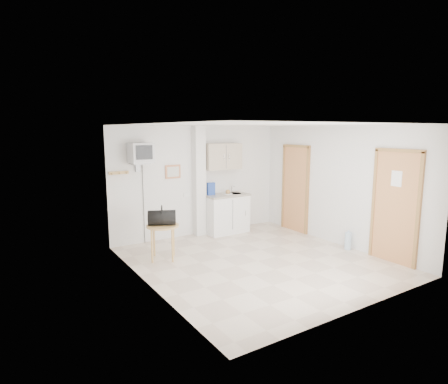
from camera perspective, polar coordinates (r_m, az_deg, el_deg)
ground at (r=7.09m, az=5.13°, el=-10.44°), size 4.50×4.50×0.00m
room_envelope at (r=6.94m, az=6.44°, el=2.19°), size 4.24×4.54×2.55m
kitchenette at (r=8.79m, az=0.19°, el=-1.06°), size 1.03×0.58×2.10m
crt_television at (r=7.77m, az=-12.60°, el=5.74°), size 0.44×0.45×2.15m
round_table at (r=7.10m, az=-9.32°, el=-5.69°), size 0.60×0.60×0.66m
duffel_bag at (r=7.04m, az=-9.44°, el=-3.86°), size 0.58×0.47×0.38m
water_bottle at (r=8.08m, az=18.37°, el=-7.07°), size 0.13×0.13×0.40m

